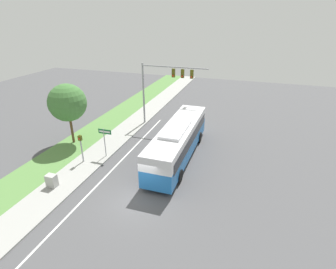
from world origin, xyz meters
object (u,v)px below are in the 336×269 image
object	(u,v)px
pedestrian_signal	(81,144)
utility_cabinet	(52,181)
bus	(178,139)
signal_gantry	(164,81)
street_sign	(105,138)

from	to	relation	value
pedestrian_signal	utility_cabinet	world-z (taller)	pedestrian_signal
bus	signal_gantry	xyz separation A→B (m)	(-3.64, 6.73, 3.42)
signal_gantry	street_sign	bearing A→B (deg)	-106.61
signal_gantry	utility_cabinet	distance (m)	15.35
signal_gantry	pedestrian_signal	xyz separation A→B (m)	(-4.03, -10.21, -3.43)
bus	signal_gantry	distance (m)	8.38
bus	utility_cabinet	xyz separation A→B (m)	(-7.71, -7.33, -1.22)
pedestrian_signal	signal_gantry	bearing A→B (deg)	68.48
signal_gantry	utility_cabinet	size ratio (longest dim) A/B	7.63
street_sign	utility_cabinet	distance (m)	5.74
signal_gantry	utility_cabinet	world-z (taller)	signal_gantry
signal_gantry	street_sign	distance (m)	9.63
signal_gantry	pedestrian_signal	distance (m)	11.50
bus	pedestrian_signal	size ratio (longest dim) A/B	4.54
signal_gantry	pedestrian_signal	size ratio (longest dim) A/B	2.83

